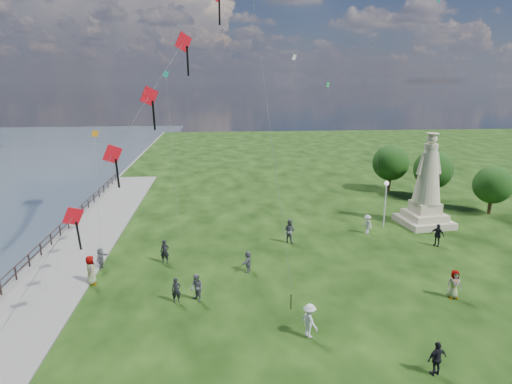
{
  "coord_description": "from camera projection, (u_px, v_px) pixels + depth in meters",
  "views": [
    {
      "loc": [
        -3.38,
        -18.17,
        12.33
      ],
      "look_at": [
        -1.0,
        8.0,
        5.5
      ],
      "focal_mm": 30.0,
      "sensor_mm": 36.0,
      "label": 1
    }
  ],
  "objects": [
    {
      "name": "person_7",
      "position": [
        289.0,
        231.0,
        33.52
      ],
      "size": [
        1.09,
        1.06,
        1.93
      ],
      "primitive_type": "imported",
      "rotation": [
        0.0,
        0.0,
        2.41
      ],
      "color": "#595960",
      "rests_on": "ground"
    },
    {
      "name": "waterfront",
      "position": [
        41.0,
        274.0,
        28.26
      ],
      "size": [
        200.0,
        200.0,
        1.51
      ],
      "color": "#323E4B",
      "rests_on": "ground"
    },
    {
      "name": "person_4",
      "position": [
        454.0,
        284.0,
        24.91
      ],
      "size": [
        0.87,
        0.56,
        1.73
      ],
      "primitive_type": "imported",
      "rotation": [
        0.0,
        0.0,
        -0.05
      ],
      "color": "#595960",
      "rests_on": "ground"
    },
    {
      "name": "small_kites",
      "position": [
        289.0,
        57.0,
        39.79
      ],
      "size": [
        30.42,
        19.05,
        28.61
      ],
      "color": "#178D7F",
      "rests_on": "ground"
    },
    {
      "name": "lamppost",
      "position": [
        386.0,
        194.0,
        36.49
      ],
      "size": [
        0.38,
        0.38,
        4.11
      ],
      "color": "silver",
      "rests_on": "ground"
    },
    {
      "name": "person_8",
      "position": [
        367.0,
        224.0,
        35.54
      ],
      "size": [
        0.88,
        1.16,
        1.6
      ],
      "primitive_type": "imported",
      "rotation": [
        0.0,
        0.0,
        -1.2
      ],
      "color": "silver",
      "rests_on": "ground"
    },
    {
      "name": "person_11",
      "position": [
        248.0,
        261.0,
        28.38
      ],
      "size": [
        1.04,
        1.46,
        1.44
      ],
      "primitive_type": "imported",
      "rotation": [
        0.0,
        0.0,
        4.32
      ],
      "color": "#595960",
      "rests_on": "ground"
    },
    {
      "name": "tree_row",
      "position": [
        429.0,
        170.0,
        45.28
      ],
      "size": [
        9.9,
        13.3,
        5.36
      ],
      "color": "#382314",
      "rests_on": "ground"
    },
    {
      "name": "red_kite_train",
      "position": [
        164.0,
        77.0,
        21.68
      ],
      "size": [
        12.4,
        9.35,
        20.18
      ],
      "color": "black",
      "rests_on": "ground"
    },
    {
      "name": "person_1",
      "position": [
        197.0,
        288.0,
        24.52
      ],
      "size": [
        0.88,
        0.94,
        1.66
      ],
      "primitive_type": "imported",
      "rotation": [
        0.0,
        0.0,
        -0.92
      ],
      "color": "#595960",
      "rests_on": "ground"
    },
    {
      "name": "person_10",
      "position": [
        91.0,
        270.0,
        26.59
      ],
      "size": [
        0.86,
        1.06,
        1.87
      ],
      "primitive_type": "imported",
      "rotation": [
        0.0,
        0.0,
        1.96
      ],
      "color": "#595960",
      "rests_on": "ground"
    },
    {
      "name": "person_5",
      "position": [
        101.0,
        258.0,
        28.83
      ],
      "size": [
        0.89,
        1.46,
        1.46
      ],
      "primitive_type": "imported",
      "rotation": [
        0.0,
        0.0,
        1.33
      ],
      "color": "#595960",
      "rests_on": "ground"
    },
    {
      "name": "person_9",
      "position": [
        437.0,
        235.0,
        32.79
      ],
      "size": [
        1.05,
        1.15,
        1.77
      ],
      "primitive_type": "imported",
      "rotation": [
        0.0,
        0.0,
        -0.92
      ],
      "color": "black",
      "rests_on": "ground"
    },
    {
      "name": "person_6",
      "position": [
        165.0,
        251.0,
        29.73
      ],
      "size": [
        0.64,
        0.45,
        1.69
      ],
      "primitive_type": "imported",
      "rotation": [
        0.0,
        0.0,
        -0.08
      ],
      "color": "black",
      "rests_on": "ground"
    },
    {
      "name": "person_3",
      "position": [
        437.0,
        359.0,
        18.33
      ],
      "size": [
        1.02,
        0.68,
        1.59
      ],
      "primitive_type": "imported",
      "rotation": [
        0.0,
        0.0,
        3.38
      ],
      "color": "black",
      "rests_on": "ground"
    },
    {
      "name": "person_0",
      "position": [
        176.0,
        290.0,
        24.43
      ],
      "size": [
        0.59,
        0.44,
        1.48
      ],
      "primitive_type": "imported",
      "rotation": [
        0.0,
        0.0,
        0.17
      ],
      "color": "black",
      "rests_on": "ground"
    },
    {
      "name": "statue",
      "position": [
        427.0,
        191.0,
        37.17
      ],
      "size": [
        4.4,
        4.4,
        8.11
      ],
      "rotation": [
        0.0,
        0.0,
        0.11
      ],
      "color": "beige",
      "rests_on": "ground"
    },
    {
      "name": "person_2",
      "position": [
        309.0,
        321.0,
        21.08
      ],
      "size": [
        1.05,
        1.28,
        1.76
      ],
      "primitive_type": "imported",
      "rotation": [
        0.0,
        0.0,
        2.05
      ],
      "color": "silver",
      "rests_on": "ground"
    }
  ]
}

